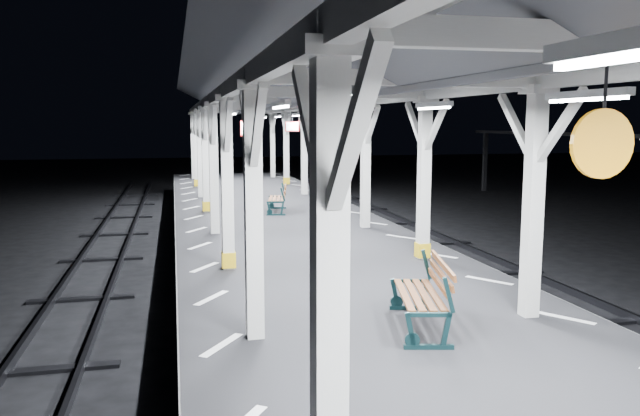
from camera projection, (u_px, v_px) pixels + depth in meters
name	position (u px, v px, depth m)	size (l,w,h in m)	color
ground	(357.00, 345.00, 10.71)	(120.00, 120.00, 0.00)	black
platform	(357.00, 317.00, 10.64)	(6.00, 50.00, 1.00)	black
hazard_stripes_left	(212.00, 298.00, 10.02)	(1.00, 48.00, 0.01)	silver
hazard_stripes_right	(489.00, 280.00, 11.13)	(1.00, 48.00, 0.01)	silver
track_left	(45.00, 367.00, 9.57)	(2.20, 60.00, 0.16)	#2D2D33
track_right	(610.00, 320.00, 11.83)	(2.20, 60.00, 0.16)	#2D2D33
canopy	(360.00, 75.00, 10.08)	(5.40, 49.00, 4.65)	silver
bench_mid	(427.00, 292.00, 8.51)	(1.02, 1.83, 0.94)	#102A2D
bench_far	(280.00, 198.00, 19.63)	(0.88, 1.67, 0.86)	#102A2D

